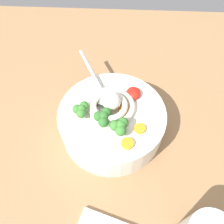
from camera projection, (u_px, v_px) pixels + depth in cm
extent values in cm
cube|color=#936D47|center=(115.00, 148.00, 47.86)|extent=(105.18, 105.18, 3.68)
cylinder|color=silver|center=(112.00, 121.00, 45.78)|extent=(21.44, 21.44, 6.66)
cylinder|color=olive|center=(112.00, 121.00, 45.56)|extent=(18.87, 18.87, 6.13)
torus|color=silver|center=(111.00, 106.00, 43.08)|extent=(9.33, 9.33, 1.29)
torus|color=silver|center=(109.00, 105.00, 41.91)|extent=(9.99, 9.99, 1.16)
sphere|color=silver|center=(111.00, 101.00, 41.72)|extent=(3.62, 3.62, 3.62)
ellipsoid|color=#B7B7BC|center=(105.00, 96.00, 44.41)|extent=(6.61, 7.33, 1.60)
cylinder|color=#B7B7BC|center=(92.00, 72.00, 48.40)|extent=(13.79, 7.39, 0.80)
ellipsoid|color=red|center=(133.00, 93.00, 44.94)|extent=(3.25, 2.92, 1.46)
cylinder|color=#7A9E60|center=(121.00, 130.00, 40.11)|extent=(1.01, 1.01, 1.08)
sphere|color=#38752D|center=(121.00, 125.00, 38.86)|extent=(1.99, 1.99, 1.99)
sphere|color=#38752D|center=(121.00, 131.00, 38.43)|extent=(1.99, 1.99, 1.99)
sphere|color=#38752D|center=(123.00, 121.00, 39.44)|extent=(1.99, 1.99, 1.99)
sphere|color=#38752D|center=(115.00, 125.00, 39.00)|extent=(1.99, 1.99, 1.99)
cylinder|color=#7A9E60|center=(83.00, 113.00, 42.28)|extent=(0.93, 0.93, 0.99)
sphere|color=#38752D|center=(82.00, 109.00, 41.14)|extent=(1.82, 1.82, 1.82)
sphere|color=#38752D|center=(81.00, 113.00, 40.74)|extent=(1.82, 1.82, 1.82)
sphere|color=#38752D|center=(84.00, 106.00, 41.67)|extent=(1.82, 1.82, 1.82)
sphere|color=#38752D|center=(77.00, 109.00, 41.27)|extent=(1.82, 1.82, 1.82)
cylinder|color=#7A9E60|center=(104.00, 121.00, 41.26)|extent=(0.99, 0.99, 1.06)
sphere|color=#2D6628|center=(104.00, 116.00, 40.04)|extent=(1.95, 1.95, 1.95)
sphere|color=#2D6628|center=(103.00, 121.00, 39.62)|extent=(1.95, 1.95, 1.95)
sphere|color=#2D6628|center=(106.00, 112.00, 40.61)|extent=(1.95, 1.95, 1.95)
sphere|color=#2D6628|center=(99.00, 116.00, 40.18)|extent=(1.95, 1.95, 1.95)
cylinder|color=orange|center=(128.00, 144.00, 38.74)|extent=(2.26, 2.26, 0.61)
cylinder|color=orange|center=(126.00, 110.00, 43.04)|extent=(2.78, 2.78, 0.57)
cylinder|color=orange|center=(140.00, 130.00, 40.34)|extent=(2.16, 2.16, 0.55)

